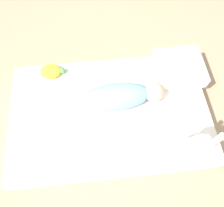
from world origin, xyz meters
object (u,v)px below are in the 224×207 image
at_px(bunny_plush, 196,150).
at_px(turtle_plush, 51,71).
at_px(pillow, 179,68).
at_px(swaddled_baby, 120,96).

xyz_separation_m(bunny_plush, turtle_plush, (-0.85, 0.70, -0.11)).
distance_m(pillow, turtle_plush, 0.93).
xyz_separation_m(pillow, turtle_plush, (-0.93, 0.08, -0.02)).
xyz_separation_m(swaddled_baby, bunny_plush, (0.38, -0.41, 0.05)).
height_order(swaddled_baby, pillow, swaddled_baby).
relative_size(swaddled_baby, pillow, 1.68).
distance_m(bunny_plush, turtle_plush, 1.11).
bearing_deg(swaddled_baby, pillow, 21.44).
bearing_deg(bunny_plush, pillow, 82.64).
height_order(bunny_plush, turtle_plush, bunny_plush).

